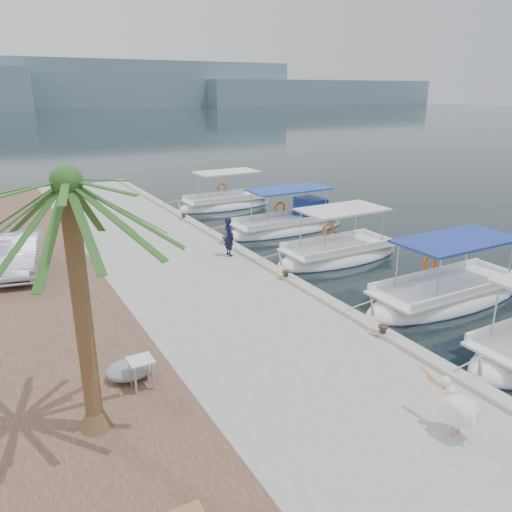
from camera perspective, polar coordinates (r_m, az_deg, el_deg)
The scene contains 16 objects.
ground at distance 17.27m, azimuth 7.05°, elevation -5.60°, with size 400.00×400.00×0.00m, color black.
concrete_quay at distance 19.96m, azimuth -8.50°, elevation -1.51°, with size 6.00×40.00×0.50m, color gray.
quay_curb at distance 20.93m, azimuth -1.43°, elevation 0.54°, with size 0.44×40.00×0.12m, color #A6A293.
cobblestone_strip at distance 18.94m, azimuth -22.77°, elevation -3.94°, with size 4.00×40.00×0.50m, color #52362B.
distant_hills at distance 217.66m, azimuth -19.82°, elevation 17.65°, with size 330.00×60.00×18.00m.
fishing_caique_b at distance 18.66m, azimuth 20.91°, elevation -4.45°, with size 7.10×2.42×2.83m.
fishing_caique_c at distance 21.94m, azimuth 9.27°, elevation -0.04°, with size 6.08×2.38×2.83m.
fishing_caique_d at distance 26.05m, azimuth 3.56°, elevation 3.30°, with size 6.96×2.24×2.83m.
fishing_caique_e at distance 31.40m, azimuth -3.54°, elevation 5.81°, with size 6.34×2.28×2.83m.
mooring_bollards at distance 17.96m, azimuth 3.43°, elevation -2.13°, with size 0.28×20.28×0.33m.
pelican at distance 10.96m, azimuth 21.96°, elevation -15.90°, with size 0.51×1.40×1.10m.
fisherman at distance 20.41m, azimuth -3.10°, elevation 2.22°, with size 0.58×0.38×1.60m, color black.
date_palm at distance 9.24m, azimuth -20.81°, elevation 7.69°, with size 4.60×4.60×5.93m.
parked_car at distance 20.54m, azimuth -25.53°, elevation 0.23°, with size 1.50×4.30×1.42m, color silver.
tarp_bundle at distance 12.50m, azimuth -14.28°, elevation -12.49°, with size 1.10×0.90×0.40m, color gray.
folding_table at distance 11.89m, azimuth -13.00°, elevation -12.30°, with size 0.55×0.55×0.73m.
Camera 1 is at (-9.47, -12.62, 7.02)m, focal length 35.00 mm.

